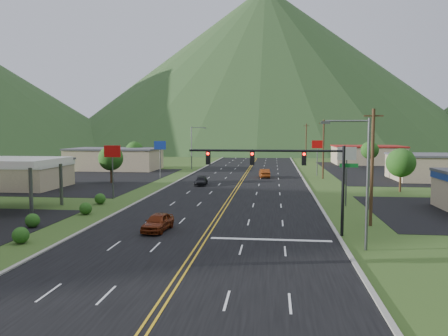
# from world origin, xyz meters

# --- Properties ---
(ground) EXTENTS (500.00, 500.00, 0.00)m
(ground) POSITION_xyz_m (0.00, 0.00, 0.00)
(ground) COLOR #2C4819
(ground) RESTS_ON ground
(road) EXTENTS (20.00, 460.00, 0.04)m
(road) POSITION_xyz_m (0.00, 0.00, 0.00)
(road) COLOR black
(road) RESTS_ON ground
(curb_east) EXTENTS (0.30, 460.00, 0.14)m
(curb_east) POSITION_xyz_m (10.15, 0.00, 0.00)
(curb_east) COLOR gray
(curb_east) RESTS_ON ground
(traffic_signal) EXTENTS (13.10, 0.43, 7.00)m
(traffic_signal) POSITION_xyz_m (6.48, 14.00, 5.33)
(traffic_signal) COLOR black
(traffic_signal) RESTS_ON ground
(streetlight_east) EXTENTS (3.28, 0.25, 9.00)m
(streetlight_east) POSITION_xyz_m (11.18, 10.00, 5.18)
(streetlight_east) COLOR #59595E
(streetlight_east) RESTS_ON ground
(streetlight_west) EXTENTS (3.28, 0.25, 9.00)m
(streetlight_west) POSITION_xyz_m (-11.68, 70.00, 5.18)
(streetlight_west) COLOR #59595E
(streetlight_west) RESTS_ON ground
(gas_canopy) EXTENTS (10.00, 8.00, 5.30)m
(gas_canopy) POSITION_xyz_m (-22.00, 22.00, 4.87)
(gas_canopy) COLOR white
(gas_canopy) RESTS_ON ground
(building_west_mid) EXTENTS (14.40, 10.40, 4.10)m
(building_west_mid) POSITION_xyz_m (-32.00, 38.00, 2.27)
(building_west_mid) COLOR #C7B08A
(building_west_mid) RESTS_ON ground
(building_west_far) EXTENTS (18.40, 11.40, 4.50)m
(building_west_far) POSITION_xyz_m (-28.00, 68.00, 2.26)
(building_west_far) COLOR #C7B08A
(building_west_far) RESTS_ON ground
(building_east_mid) EXTENTS (14.40, 11.40, 4.30)m
(building_east_mid) POSITION_xyz_m (32.00, 55.00, 2.16)
(building_east_mid) COLOR #C7B08A
(building_east_mid) RESTS_ON ground
(building_east_far) EXTENTS (16.40, 12.40, 4.50)m
(building_east_far) POSITION_xyz_m (28.00, 90.00, 2.26)
(building_east_far) COLOR #C7B08A
(building_east_far) RESTS_ON ground
(pole_sign_west_a) EXTENTS (2.00, 0.18, 6.40)m
(pole_sign_west_a) POSITION_xyz_m (-14.00, 30.00, 5.05)
(pole_sign_west_a) COLOR #59595E
(pole_sign_west_a) RESTS_ON ground
(pole_sign_west_b) EXTENTS (2.00, 0.18, 6.40)m
(pole_sign_west_b) POSITION_xyz_m (-14.00, 52.00, 5.05)
(pole_sign_west_b) COLOR #59595E
(pole_sign_west_b) RESTS_ON ground
(pole_sign_east_a) EXTENTS (2.00, 0.18, 6.40)m
(pole_sign_east_a) POSITION_xyz_m (13.00, 28.00, 5.05)
(pole_sign_east_a) COLOR #59595E
(pole_sign_east_a) RESTS_ON ground
(pole_sign_east_b) EXTENTS (2.00, 0.18, 6.40)m
(pole_sign_east_b) POSITION_xyz_m (13.00, 60.00, 5.05)
(pole_sign_east_b) COLOR #59595E
(pole_sign_east_b) RESTS_ON ground
(tree_west_a) EXTENTS (3.84, 3.84, 5.82)m
(tree_west_a) POSITION_xyz_m (-20.00, 45.00, 3.89)
(tree_west_a) COLOR #382314
(tree_west_a) RESTS_ON ground
(tree_west_b) EXTENTS (3.84, 3.84, 5.82)m
(tree_west_b) POSITION_xyz_m (-25.00, 72.00, 3.89)
(tree_west_b) COLOR #382314
(tree_west_b) RESTS_ON ground
(tree_east_a) EXTENTS (3.84, 3.84, 5.82)m
(tree_east_a) POSITION_xyz_m (22.00, 40.00, 3.89)
(tree_east_a) COLOR #382314
(tree_east_a) RESTS_ON ground
(tree_east_b) EXTENTS (3.84, 3.84, 5.82)m
(tree_east_b) POSITION_xyz_m (26.00, 78.00, 3.89)
(tree_east_b) COLOR #382314
(tree_east_b) RESTS_ON ground
(utility_pole_a) EXTENTS (1.60, 0.28, 10.00)m
(utility_pole_a) POSITION_xyz_m (13.50, 18.00, 5.13)
(utility_pole_a) COLOR #382314
(utility_pole_a) RESTS_ON ground
(utility_pole_b) EXTENTS (1.60, 0.28, 10.00)m
(utility_pole_b) POSITION_xyz_m (13.50, 55.00, 5.13)
(utility_pole_b) COLOR #382314
(utility_pole_b) RESTS_ON ground
(utility_pole_c) EXTENTS (1.60, 0.28, 10.00)m
(utility_pole_c) POSITION_xyz_m (13.50, 95.00, 5.13)
(utility_pole_c) COLOR #382314
(utility_pole_c) RESTS_ON ground
(utility_pole_d) EXTENTS (1.60, 0.28, 10.00)m
(utility_pole_d) POSITION_xyz_m (13.50, 135.00, 5.13)
(utility_pole_d) COLOR #382314
(utility_pole_d) RESTS_ON ground
(mountain_n) EXTENTS (220.00, 220.00, 85.00)m
(mountain_n) POSITION_xyz_m (0.00, 220.00, 42.50)
(mountain_n) COLOR #243F1C
(mountain_n) RESTS_ON ground
(car_red_near) EXTENTS (2.08, 4.35, 1.43)m
(car_red_near) POSITION_xyz_m (-4.13, 13.87, 0.72)
(car_red_near) COLOR #65220B
(car_red_near) RESTS_ON ground
(car_dark_mid) EXTENTS (1.97, 4.35, 1.24)m
(car_dark_mid) POSITION_xyz_m (-5.59, 43.73, 0.62)
(car_dark_mid) COLOR black
(car_dark_mid) RESTS_ON ground
(car_red_far) EXTENTS (2.10, 4.69, 1.49)m
(car_red_far) POSITION_xyz_m (3.60, 55.50, 0.75)
(car_red_far) COLOR maroon
(car_red_far) RESTS_ON ground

